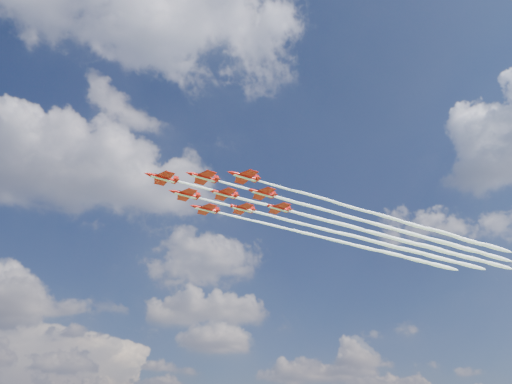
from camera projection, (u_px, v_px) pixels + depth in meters
jet_lead at (330, 222)px, 170.46m from camera, size 123.39×40.53×2.59m
jet_row2_port at (365, 221)px, 170.10m from camera, size 123.39×40.53×2.59m
jet_row2_starb at (341, 233)px, 179.85m from camera, size 123.39×40.53×2.59m
jet_row3_port at (399, 221)px, 169.74m from camera, size 123.39×40.53×2.59m
jet_row3_centre at (374, 233)px, 179.49m from camera, size 123.39×40.53×2.59m
jet_row3_starb at (350, 244)px, 189.24m from camera, size 123.39×40.53×2.59m
jet_row4_port at (406, 232)px, 179.12m from camera, size 123.39×40.53×2.59m
jet_row4_starb at (381, 243)px, 188.87m from camera, size 123.39×40.53×2.59m
jet_tail at (413, 243)px, 188.51m from camera, size 123.39×40.53×2.59m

